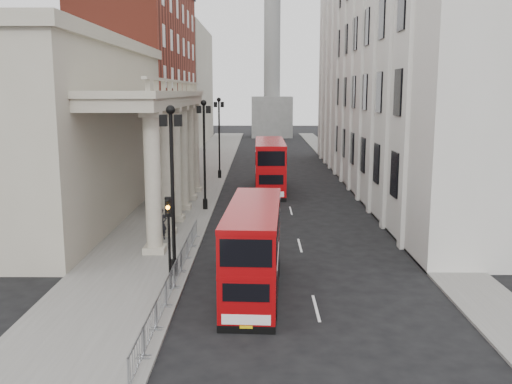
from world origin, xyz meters
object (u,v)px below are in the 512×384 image
(monument_column, at_px, (272,55))
(pedestrian_a, at_px, (161,224))
(traffic_light, at_px, (169,226))
(lamp_post_north, at_px, (219,132))
(lamp_post_mid, at_px, (204,147))
(lamp_post_south, at_px, (172,179))
(bus_far, at_px, (270,165))
(bus_near, at_px, (254,247))
(pedestrian_c, at_px, (170,193))
(pedestrian_b, at_px, (173,197))

(monument_column, xyz_separation_m, pedestrian_a, (-8.42, -81.11, -14.90))
(traffic_light, bearing_deg, lamp_post_north, 90.17)
(monument_column, height_order, lamp_post_north, monument_column)
(lamp_post_mid, height_order, traffic_light, lamp_post_mid)
(lamp_post_mid, relative_size, pedestrian_a, 4.34)
(lamp_post_south, relative_size, pedestrian_a, 4.34)
(monument_column, distance_m, lamp_post_south, 88.94)
(monument_column, distance_m, traffic_light, 91.17)
(traffic_light, xyz_separation_m, bus_far, (5.02, 26.75, -0.69))
(bus_near, distance_m, pedestrian_c, 20.99)
(pedestrian_b, relative_size, pedestrian_c, 0.92)
(monument_column, distance_m, pedestrian_b, 73.71)
(lamp_post_mid, relative_size, lamp_post_north, 1.00)
(lamp_post_mid, xyz_separation_m, pedestrian_c, (-3.00, 1.79, -3.88))
(pedestrian_a, xyz_separation_m, pedestrian_b, (-0.72, 9.53, -0.12))
(monument_column, distance_m, pedestrian_a, 82.90)
(lamp_post_north, xyz_separation_m, pedestrian_b, (-2.54, -15.58, -3.95))
(bus_near, bearing_deg, pedestrian_a, 125.81)
(monument_column, xyz_separation_m, lamp_post_north, (-6.60, -56.00, -11.07))
(bus_near, height_order, pedestrian_c, bus_near)
(bus_near, relative_size, pedestrian_c, 5.19)
(bus_far, distance_m, pedestrian_c, 10.77)
(monument_column, bearing_deg, bus_far, -91.34)
(lamp_post_south, distance_m, bus_near, 5.22)
(lamp_post_south, bearing_deg, lamp_post_mid, 90.00)
(bus_near, bearing_deg, pedestrian_c, 112.21)
(lamp_post_mid, distance_m, pedestrian_b, 4.71)
(lamp_post_mid, distance_m, traffic_light, 18.11)
(monument_column, distance_m, lamp_post_mid, 73.14)
(pedestrian_a, distance_m, pedestrian_b, 9.56)
(bus_far, bearing_deg, pedestrian_b, -132.84)
(lamp_post_south, relative_size, pedestrian_b, 4.96)
(monument_column, height_order, lamp_post_mid, monument_column)
(lamp_post_mid, height_order, pedestrian_a, lamp_post_mid)
(monument_column, distance_m, lamp_post_north, 57.46)
(bus_near, relative_size, pedestrian_b, 5.65)
(traffic_light, height_order, pedestrian_b, traffic_light)
(lamp_post_north, distance_m, bus_near, 34.34)
(lamp_post_mid, bearing_deg, pedestrian_b, 170.69)
(monument_column, relative_size, bus_far, 5.05)
(bus_near, bearing_deg, lamp_post_south, 155.97)
(lamp_post_mid, bearing_deg, pedestrian_a, -101.28)
(lamp_post_mid, distance_m, pedestrian_a, 10.05)
(traffic_light, height_order, bus_near, traffic_light)
(pedestrian_a, xyz_separation_m, pedestrian_c, (-1.18, 10.90, -0.05))
(lamp_post_north, xyz_separation_m, bus_far, (5.12, -7.27, -2.49))
(lamp_post_mid, height_order, pedestrian_c, lamp_post_mid)
(lamp_post_south, bearing_deg, pedestrian_c, 99.56)
(lamp_post_north, height_order, pedestrian_a, lamp_post_north)
(bus_far, bearing_deg, lamp_post_south, -101.90)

